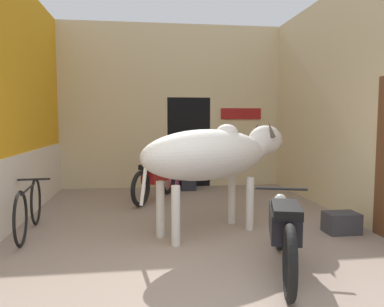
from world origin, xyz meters
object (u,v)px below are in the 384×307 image
at_px(shopkeeper_seated, 188,161).
at_px(bicycle, 29,208).
at_px(motorcycle_near, 284,229).
at_px(motorcycle_far, 155,178).
at_px(cow, 214,154).
at_px(plastic_stool, 174,179).
at_px(crate, 341,223).

bearing_deg(shopkeeper_seated, bicycle, -130.70).
relative_size(motorcycle_near, motorcycle_far, 1.12).
xyz_separation_m(cow, motorcycle_far, (-0.73, 2.16, -0.64)).
relative_size(motorcycle_near, plastic_stool, 4.05).
xyz_separation_m(motorcycle_near, motorcycle_far, (-1.18, 3.56, -0.01)).
bearing_deg(cow, motorcycle_near, -72.12).
xyz_separation_m(motorcycle_near, bicycle, (-2.93, 1.61, -0.09)).
relative_size(cow, crate, 5.32).
xyz_separation_m(cow, shopkeeper_seated, (0.02, 3.12, -0.43)).
bearing_deg(motorcycle_near, motorcycle_far, 108.31).
bearing_deg(cow, crate, -9.34).
xyz_separation_m(bicycle, shopkeeper_seated, (2.50, 2.91, 0.29)).
height_order(motorcycle_near, motorcycle_far, motorcycle_near).
bearing_deg(shopkeeper_seated, crate, -63.63).
bearing_deg(cow, bicycle, 175.07).
xyz_separation_m(bicycle, crate, (4.19, -0.49, -0.21)).
height_order(bicycle, plastic_stool, bicycle).
height_order(bicycle, shopkeeper_seated, shopkeeper_seated).
distance_m(cow, plastic_stool, 3.27).
distance_m(cow, motorcycle_far, 2.36).
bearing_deg(plastic_stool, crate, -59.70).
height_order(cow, plastic_stool, cow).
xyz_separation_m(motorcycle_near, crate, (1.26, 1.12, -0.30)).
relative_size(motorcycle_near, bicycle, 1.13).
distance_m(motorcycle_near, shopkeeper_seated, 4.54).
relative_size(motorcycle_far, crate, 3.78).
distance_m(bicycle, shopkeeper_seated, 3.84).
xyz_separation_m(cow, motorcycle_near, (0.45, -1.40, -0.63)).
bearing_deg(crate, motorcycle_near, -138.31).
bearing_deg(motorcycle_far, cow, -71.41).
bearing_deg(motorcycle_far, crate, -45.06).
distance_m(motorcycle_far, shopkeeper_seated, 1.24).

